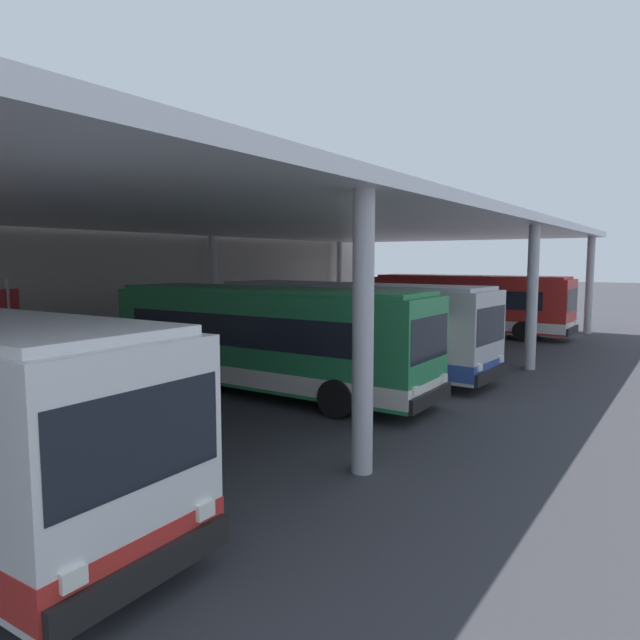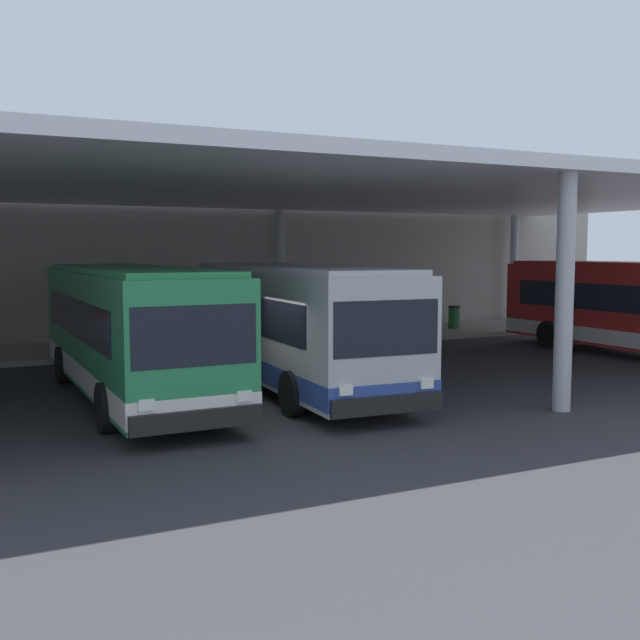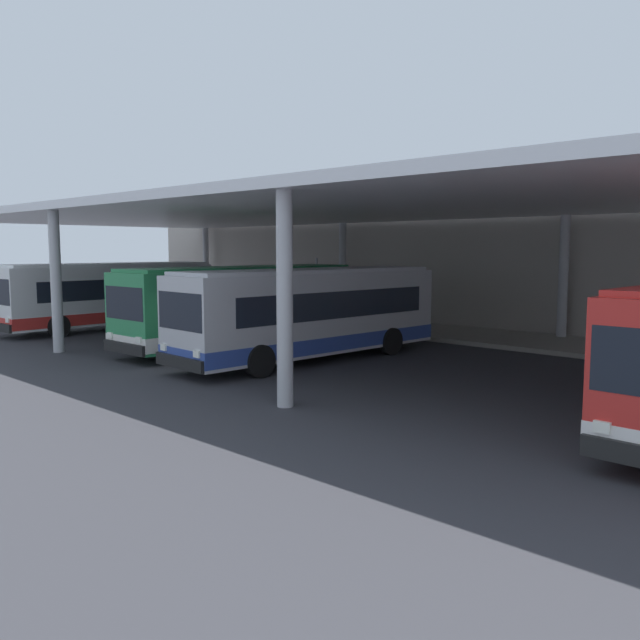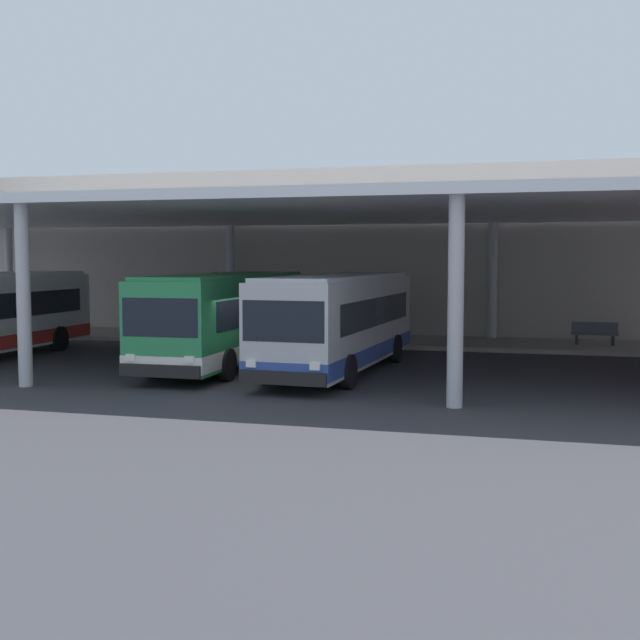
% 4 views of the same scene
% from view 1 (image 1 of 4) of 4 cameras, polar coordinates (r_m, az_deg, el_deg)
% --- Properties ---
extents(ground_plane, '(200.00, 200.00, 0.00)m').
position_cam_1_polar(ground_plane, '(17.45, 7.22, -7.21)').
color(ground_plane, '#333338').
extents(platform_kerb, '(42.00, 4.50, 0.18)m').
position_cam_1_polar(platform_kerb, '(24.93, -17.67, -3.25)').
color(platform_kerb, gray).
rests_on(platform_kerb, ground).
extents(station_building_facade, '(48.00, 1.60, 7.93)m').
position_cam_1_polar(station_building_facade, '(27.26, -22.19, 5.54)').
color(station_building_facade, '#ADA399').
rests_on(station_building_facade, ground).
extents(canopy_shelter, '(40.00, 17.00, 5.55)m').
position_cam_1_polar(canopy_shelter, '(20.12, -6.89, 9.76)').
color(canopy_shelter, silver).
rests_on(canopy_shelter, ground).
extents(bus_second_bay, '(2.81, 10.56, 3.17)m').
position_cam_1_polar(bus_second_bay, '(17.06, -5.41, -1.84)').
color(bus_second_bay, '#28844C').
rests_on(bus_second_bay, ground).
extents(bus_middle_bay, '(3.06, 10.64, 3.17)m').
position_cam_1_polar(bus_middle_bay, '(20.13, 2.72, -0.62)').
color(bus_middle_bay, '#B7B7BC').
rests_on(bus_middle_bay, ground).
extents(bus_far_bay, '(2.81, 10.56, 3.17)m').
position_cam_1_polar(bus_far_bay, '(31.73, 14.71, 1.61)').
color(bus_far_bay, red).
rests_on(bus_far_bay, ground).
extents(bench_waiting, '(1.80, 0.45, 0.92)m').
position_cam_1_polar(bench_waiting, '(32.28, -3.20, 0.09)').
color(bench_waiting, '#4C515B').
rests_on(bench_waiting, platform_kerb).
extents(trash_bin, '(0.52, 0.52, 0.98)m').
position_cam_1_polar(trash_bin, '(34.70, 0.34, 0.54)').
color(trash_bin, '#236638').
rests_on(trash_bin, platform_kerb).
extents(banner_sign, '(0.70, 0.12, 3.20)m').
position_cam_1_polar(banner_sign, '(20.96, -28.73, -0.20)').
color(banner_sign, '#B2B2B7').
rests_on(banner_sign, platform_kerb).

